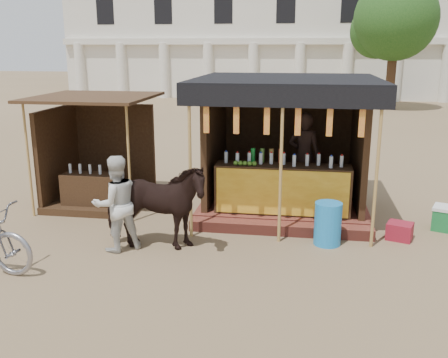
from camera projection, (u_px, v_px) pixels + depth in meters
name	position (u px, v px, depth m)	size (l,w,h in m)	color
ground	(208.00, 275.00, 7.60)	(120.00, 120.00, 0.00)	#846B4C
main_stall	(286.00, 163.00, 10.39)	(3.60, 3.61, 2.78)	brown
secondary_stall	(93.00, 165.00, 10.95)	(2.40, 2.40, 2.38)	#3C2816
cow	(155.00, 207.00, 8.39)	(0.82, 1.80, 1.52)	black
bystander	(116.00, 204.00, 8.36)	(0.80, 0.62, 1.65)	silver
blue_barrel	(328.00, 224.00, 8.71)	(0.47, 0.47, 0.76)	#1C83D2
red_crate	(400.00, 231.00, 8.99)	(0.43, 0.38, 0.31)	maroon
background_building	(259.00, 38.00, 35.46)	(26.00, 7.45, 8.18)	silver
tree	(391.00, 22.00, 26.66)	(4.50, 4.40, 7.00)	#382314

